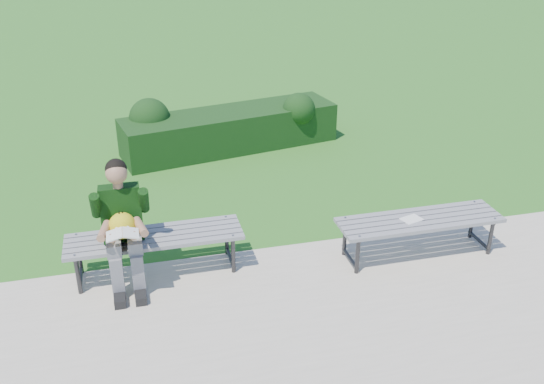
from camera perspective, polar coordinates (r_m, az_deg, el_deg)
name	(u,v)px	position (r m, az deg, el deg)	size (l,w,h in m)	color
ground	(279,248)	(6.92, 0.63, -5.27)	(80.00, 80.00, 0.00)	#1E6718
walkway	(329,346)	(5.55, 5.39, -14.25)	(30.00, 3.50, 0.02)	#A69B8D
hedge	(226,127)	(9.59, -4.35, 6.11)	(3.49, 1.48, 0.88)	#1E3C15
bench_left	(155,240)	(6.37, -10.97, -4.44)	(1.80, 0.50, 0.46)	gray
bench_right	(420,223)	(6.76, 13.71, -2.83)	(1.80, 0.50, 0.46)	gray
seated_boy	(122,222)	(6.14, -13.93, -2.78)	(0.56, 0.76, 1.31)	gray
paper_sheet	(412,219)	(6.69, 13.00, -2.51)	(0.26, 0.22, 0.01)	white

